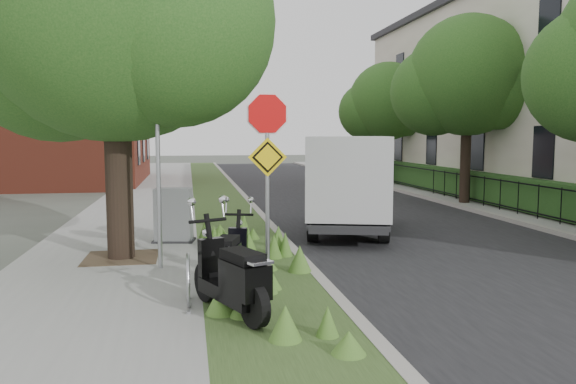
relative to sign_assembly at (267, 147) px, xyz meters
name	(u,v)px	position (x,y,z in m)	size (l,w,h in m)	color
ground	(359,293)	(1.40, -0.58, -2.33)	(120.00, 120.00, 0.00)	#4C5147
sidewalk_near	(139,212)	(-2.85, 9.42, -2.27)	(3.50, 60.00, 0.12)	gray
verge	(225,210)	(-0.10, 9.42, -2.27)	(2.00, 60.00, 0.12)	#324A20
kerb_near	(255,209)	(0.90, 9.42, -2.26)	(0.20, 60.00, 0.13)	#9E9991
road	(356,208)	(4.40, 9.42, -2.32)	(7.00, 60.00, 0.01)	black
kerb_far	(451,204)	(7.90, 9.42, -2.26)	(0.20, 60.00, 0.13)	#9E9991
footpath_far	(495,203)	(9.60, 9.42, -2.27)	(3.20, 60.00, 0.12)	gray
street_tree_main	(110,14)	(-2.68, 2.28, 2.48)	(6.21, 5.54, 7.66)	black
bare_post	(158,158)	(-1.80, 1.22, -0.21)	(0.08, 0.08, 4.00)	#A5A8AD
bike_hoop	(188,280)	(-1.30, -1.18, -1.83)	(0.06, 0.78, 0.77)	#A5A8AD
sign_assembly	(267,147)	(0.00, 0.00, 0.00)	(0.94, 0.08, 3.22)	#A5A8AD
fence_far	(470,187)	(8.60, 9.42, -1.66)	(0.04, 24.00, 1.00)	black
hedge_far	(488,187)	(9.30, 9.42, -1.66)	(1.00, 24.00, 1.10)	#1E4318
brick_building	(51,101)	(-8.10, 21.42, 1.88)	(9.40, 10.40, 8.30)	maroon
far_tree_b	(466,82)	(8.34, 9.46, 2.04)	(4.83, 4.31, 6.56)	black
far_tree_c	(386,105)	(8.34, 17.46, 1.63)	(4.37, 3.89, 5.93)	black
scooter_near	(236,284)	(-0.67, -1.81, -1.76)	(0.96, 1.83, 0.93)	black
scooter_far	(229,262)	(-0.65, -0.26, -1.81)	(0.68, 1.68, 0.82)	black
box_truck	(348,180)	(2.75, 4.74, -0.94)	(3.02, 5.00, 2.12)	#262628
utility_cabinet	(174,216)	(-1.62, 3.78, -1.63)	(0.99, 0.74, 1.21)	#262628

